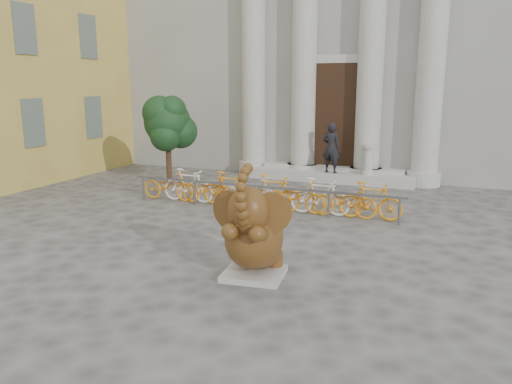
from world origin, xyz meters
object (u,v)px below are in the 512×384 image
at_px(pedestrian, 331,148).
at_px(tree, 168,124).
at_px(elephant_statue, 253,236).
at_px(bike_rack, 261,192).

bearing_deg(pedestrian, tree, 36.69).
height_order(elephant_statue, tree, tree).
bearing_deg(bike_rack, tree, 156.52).
relative_size(bike_rack, pedestrian, 4.48).
relative_size(elephant_statue, tree, 0.70).
height_order(bike_rack, tree, tree).
distance_m(elephant_statue, pedestrian, 9.36).
distance_m(bike_rack, tree, 4.73).
bearing_deg(pedestrian, elephant_statue, 102.84).
relative_size(elephant_statue, pedestrian, 1.21).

